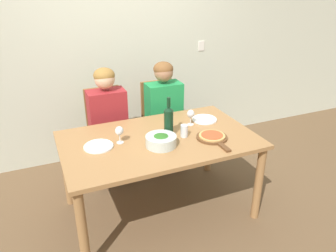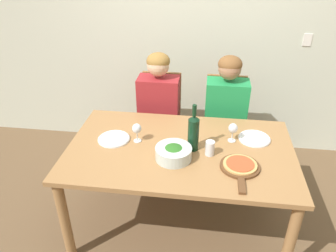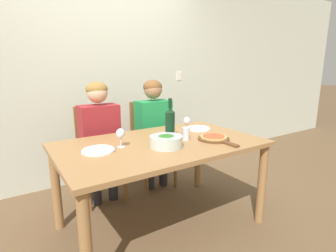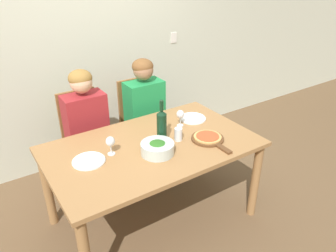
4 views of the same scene
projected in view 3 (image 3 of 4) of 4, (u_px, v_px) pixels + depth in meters
ground_plane at (161, 224)px, 2.35m from camera, size 40.00×40.00×0.00m
back_wall at (103, 69)px, 3.14m from camera, size 10.00×0.06×2.70m
dining_table at (161, 153)px, 2.20m from camera, size 1.67×1.01×0.77m
chair_left at (98, 149)px, 2.77m from camera, size 0.42×0.42×0.98m
chair_right at (150, 140)px, 3.11m from camera, size 0.42×0.42×0.98m
person_woman at (100, 131)px, 2.63m from camera, size 0.47×0.51×1.24m
person_man at (154, 124)px, 2.96m from camera, size 0.47×0.51×1.24m
wine_bottle at (170, 124)px, 2.20m from camera, size 0.08×0.08×0.36m
broccoli_bowl at (166, 141)px, 2.04m from camera, size 0.26×0.26×0.10m
dinner_plate_left at (98, 150)px, 1.94m from camera, size 0.24×0.24×0.02m
dinner_plate_right at (198, 128)px, 2.63m from camera, size 0.24×0.24×0.02m
pizza_on_board at (214, 138)px, 2.25m from camera, size 0.27×0.41×0.04m
wine_glass_left at (121, 134)px, 2.02m from camera, size 0.07×0.07×0.15m
wine_glass_right at (187, 122)px, 2.48m from camera, size 0.07×0.07×0.15m
water_tumbler at (186, 134)px, 2.24m from camera, size 0.07×0.07×0.11m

